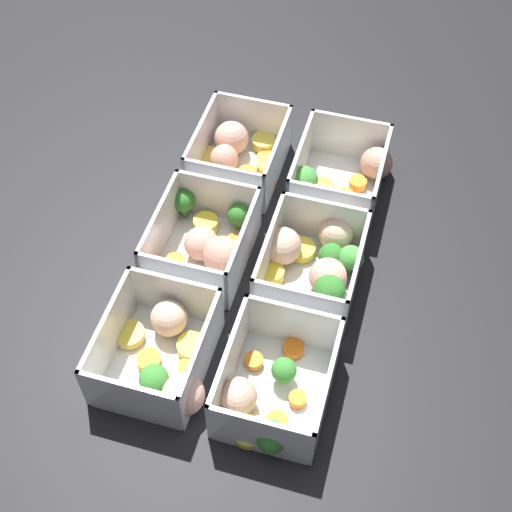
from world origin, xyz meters
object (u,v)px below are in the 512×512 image
container_far_left (164,356)px  container_far_center (202,245)px  container_near_left (270,390)px  container_near_right (336,180)px  container_far_right (236,154)px  container_near_center (316,262)px

container_far_left → container_far_center: 0.17m
container_near_left → container_far_center: bearing=38.4°
container_near_right → container_far_right: same height
container_far_center → container_near_left: bearing=-141.6°
container_near_left → container_far_left: bearing=86.4°
container_near_center → container_far_left: size_ratio=1.12×
container_far_center → container_far_right: (0.18, 0.01, -0.00)m
container_near_center → container_near_right: 0.15m
container_near_right → container_far_center: 0.22m
container_near_center → container_far_center: (-0.01, 0.15, -0.00)m
container_near_left → container_near_right: size_ratio=1.00×
container_near_right → container_far_center: bearing=138.8°
container_near_center → container_near_right: bearing=2.0°
container_near_right → container_far_center: same height
container_near_left → container_far_right: (0.35, 0.15, -0.00)m
container_near_left → container_near_center: 0.19m
container_near_left → container_far_center: same height
container_near_center → container_far_left: bearing=142.9°
container_near_center → container_far_center: bearing=95.2°
container_far_left → container_near_center: bearing=-37.1°
container_near_left → container_far_right: 0.38m
container_near_left → container_near_right: 0.34m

